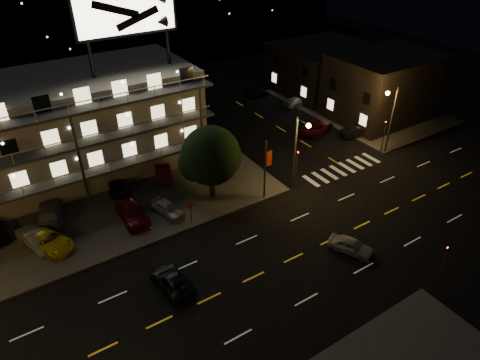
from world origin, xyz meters
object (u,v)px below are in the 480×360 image
tree (210,157)px  side_car_0 (358,131)px  lot_car_2 (48,241)px  road_car_west (172,280)px  road_car_east (351,246)px  lot_car_4 (168,208)px  lot_car_7 (50,212)px

tree → side_car_0: bearing=4.5°
lot_car_2 → road_car_west: bearing=-78.7°
road_car_west → road_car_east: bearing=156.5°
tree → lot_car_4: tree is taller
side_car_0 → road_car_east: 22.20m
lot_car_7 → tree: bearing=175.5°
side_car_0 → road_car_east: side_car_0 is taller
lot_car_4 → lot_car_7: 10.71m
lot_car_7 → road_car_east: 27.12m
side_car_0 → road_car_east: bearing=146.7°
lot_car_7 → road_car_east: size_ratio=1.36×
lot_car_7 → road_car_east: (20.14, -18.16, -0.25)m
road_car_west → side_car_0: bearing=-166.8°
tree → lot_car_4: bearing=-176.2°
road_car_west → tree: bearing=-139.8°
tree → road_car_west: bearing=-134.2°
lot_car_4 → lot_car_7: lot_car_7 is taller
tree → lot_car_7: bearing=161.2°
road_car_east → side_car_0: bearing=17.9°
side_car_0 → road_car_west: 32.35m
tree → lot_car_2: bearing=176.6°
lot_car_4 → road_car_west: (-3.52, -8.38, -0.17)m
lot_car_2 → road_car_west: size_ratio=1.10×
lot_car_7 → side_car_0: lot_car_7 is taller
tree → lot_car_7: tree is taller
lot_car_7 → side_car_0: bearing=-170.7°
lot_car_4 → road_car_west: lot_car_4 is taller
lot_car_2 → road_car_east: 25.50m
side_car_0 → road_car_west: size_ratio=0.98×
lot_car_4 → side_car_0: bearing=-10.2°
lot_car_2 → lot_car_4: (10.40, -1.23, -0.04)m
lot_car_2 → road_car_east: bearing=-58.2°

